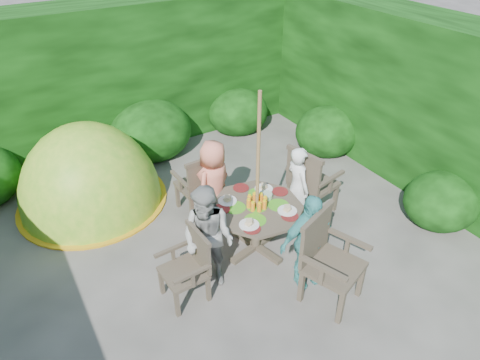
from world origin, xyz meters
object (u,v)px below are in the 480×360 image
parasol_pole (258,178)px  garden_chair_back (200,183)px  child_left (208,238)px  garden_chair_left (189,265)px  child_front (308,241)px  dome_tent (94,202)px  garden_chair_right (310,181)px  garden_chair_front (327,258)px  patio_table (257,213)px  child_back (214,184)px  child_right (297,186)px

parasol_pole → garden_chair_back: parasol_pole is taller
parasol_pole → child_left: bearing=-166.9°
parasol_pole → garden_chair_left: (-1.07, -0.26, -0.65)m
child_front → dome_tent: 3.45m
garden_chair_right → child_front: child_front is taller
garden_chair_left → garden_chair_back: (0.81, 1.33, 0.05)m
garden_chair_left → garden_chair_front: (1.31, -0.80, 0.11)m
patio_table → parasol_pole: bearing=-154.1°
garden_chair_left → child_back: (0.89, 1.04, 0.18)m
child_left → dome_tent: child_left is taller
garden_chair_front → child_front: 0.29m
garden_chair_left → child_right: child_right is taller
garden_chair_front → child_back: bearing=82.6°
patio_table → garden_chair_back: 1.10m
garden_chair_back → child_left: child_left is taller
garden_chair_back → dome_tent: (-1.29, 1.07, -0.50)m
garden_chair_right → child_left: size_ratio=0.78×
garden_chair_back → garden_chair_left: bearing=55.8°
garden_chair_back → child_right: (1.04, -0.89, 0.09)m
patio_table → garden_chair_front: size_ratio=1.34×
child_left → child_back: child_left is taller
child_left → patio_table: bearing=70.2°
child_left → garden_chair_left: bearing=-107.3°
dome_tent → garden_chair_right: bearing=-27.6°
garden_chair_back → garden_chair_front: bearing=100.4°
parasol_pole → child_front: size_ratio=1.77×
garden_chair_right → child_front: bearing=128.0°
child_front → patio_table: bearing=105.9°
patio_table → garden_chair_front: (0.23, -1.06, -0.01)m
child_right → dome_tent: size_ratio=0.48×
child_back → child_front: bearing=80.1°
child_front → dome_tent: size_ratio=0.49×
child_right → child_left: 1.60m
garden_chair_back → child_left: 1.36m
patio_table → dome_tent: (-1.55, 2.13, -0.58)m
garden_chair_front → child_front: size_ratio=0.85×
garden_chair_left → dome_tent: 2.49m
parasol_pole → garden_chair_right: 1.22m
garden_chair_front → garden_chair_right: bearing=37.7°
garden_chair_back → garden_chair_right: bearing=145.5°
child_back → child_front: child_back is taller
parasol_pole → garden_chair_right: size_ratio=2.13×
garden_chair_front → child_left: 1.35m
garden_chair_left → garden_chair_back: garden_chair_back is taller
dome_tent → child_left: bearing=-63.4°
child_right → child_left: size_ratio=0.90×
child_right → dome_tent: bearing=54.9°
child_left → child_right: bearing=70.2°
parasol_pole → garden_chair_front: 1.21m
garden_chair_left → child_right: 1.91m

